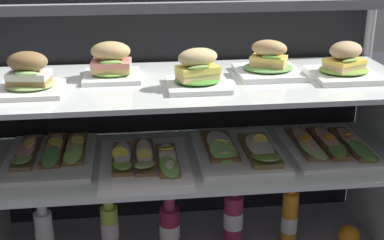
% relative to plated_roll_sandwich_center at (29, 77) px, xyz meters
% --- Properties ---
extents(case_frame, '(1.43, 0.55, 0.96)m').
position_rel_plated_roll_sandwich_center_xyz_m(case_frame, '(0.49, 0.22, -0.20)').
color(case_frame, gray).
rests_on(case_frame, ground).
extents(riser_lower_tier, '(1.36, 0.48, 0.35)m').
position_rel_plated_roll_sandwich_center_xyz_m(riser_lower_tier, '(0.49, 0.05, -0.50)').
color(riser_lower_tier, silver).
rests_on(riser_lower_tier, case_base_deck).
extents(shelf_lower_glass, '(1.38, 0.50, 0.02)m').
position_rel_plated_roll_sandwich_center_xyz_m(shelf_lower_glass, '(0.49, 0.05, -0.32)').
color(shelf_lower_glass, silver).
rests_on(shelf_lower_glass, riser_lower_tier).
extents(riser_upper_tier, '(1.36, 0.48, 0.25)m').
position_rel_plated_roll_sandwich_center_xyz_m(riser_upper_tier, '(0.49, 0.05, -0.19)').
color(riser_upper_tier, silver).
rests_on(riser_upper_tier, shelf_lower_glass).
extents(shelf_upper_glass, '(1.38, 0.50, 0.02)m').
position_rel_plated_roll_sandwich_center_xyz_m(shelf_upper_glass, '(0.49, 0.05, -0.05)').
color(shelf_upper_glass, silver).
rests_on(shelf_upper_glass, riser_upper_tier).
extents(plated_roll_sandwich_center, '(0.19, 0.19, 0.12)m').
position_rel_plated_roll_sandwich_center_xyz_m(plated_roll_sandwich_center, '(0.00, 0.00, 0.00)').
color(plated_roll_sandwich_center, white).
rests_on(plated_roll_sandwich_center, shelf_upper_glass).
extents(plated_roll_sandwich_right_of_center, '(0.18, 0.18, 0.12)m').
position_rel_plated_roll_sandwich_center_xyz_m(plated_roll_sandwich_right_of_center, '(0.24, 0.11, 0.00)').
color(plated_roll_sandwich_right_of_center, white).
rests_on(plated_roll_sandwich_right_of_center, shelf_upper_glass).
extents(plated_roll_sandwich_mid_right, '(0.19, 0.19, 0.12)m').
position_rel_plated_roll_sandwich_center_xyz_m(plated_roll_sandwich_mid_right, '(0.50, -0.01, -0.00)').
color(plated_roll_sandwich_mid_right, white).
rests_on(plated_roll_sandwich_mid_right, shelf_upper_glass).
extents(plated_roll_sandwich_near_left_corner, '(0.20, 0.20, 0.12)m').
position_rel_plated_roll_sandwich_center_xyz_m(plated_roll_sandwich_near_left_corner, '(0.74, 0.09, -0.01)').
color(plated_roll_sandwich_near_left_corner, white).
rests_on(plated_roll_sandwich_near_left_corner, shelf_upper_glass).
extents(plated_roll_sandwich_far_right, '(0.21, 0.21, 0.12)m').
position_rel_plated_roll_sandwich_center_xyz_m(plated_roll_sandwich_far_right, '(0.98, 0.03, -0.00)').
color(plated_roll_sandwich_far_right, white).
rests_on(plated_roll_sandwich_far_right, shelf_upper_glass).
extents(open_sandwich_tray_mid_left, '(0.28, 0.37, 0.07)m').
position_rel_plated_roll_sandwich_center_xyz_m(open_sandwich_tray_mid_left, '(0.02, 0.09, -0.29)').
color(open_sandwich_tray_mid_left, white).
rests_on(open_sandwich_tray_mid_left, shelf_lower_glass).
extents(open_sandwich_tray_near_left_corner, '(0.28, 0.37, 0.06)m').
position_rel_plated_roll_sandwich_center_xyz_m(open_sandwich_tray_near_left_corner, '(0.33, 0.01, -0.29)').
color(open_sandwich_tray_near_left_corner, white).
rests_on(open_sandwich_tray_near_left_corner, shelf_lower_glass).
extents(open_sandwich_tray_far_left, '(0.28, 0.37, 0.07)m').
position_rel_plated_roll_sandwich_center_xyz_m(open_sandwich_tray_far_left, '(0.65, 0.05, -0.29)').
color(open_sandwich_tray_far_left, white).
rests_on(open_sandwich_tray_far_left, shelf_lower_glass).
extents(open_sandwich_tray_mid_right, '(0.28, 0.37, 0.06)m').
position_rel_plated_roll_sandwich_center_xyz_m(open_sandwich_tray_mid_right, '(0.96, 0.06, -0.29)').
color(open_sandwich_tray_mid_right, white).
rests_on(open_sandwich_tray_mid_right, shelf_lower_glass).
extents(juice_bottle_front_second, '(0.06, 0.06, 0.23)m').
position_rel_plated_roll_sandwich_center_xyz_m(juice_bottle_front_second, '(-0.02, 0.07, -0.58)').
color(juice_bottle_front_second, white).
rests_on(juice_bottle_front_second, case_base_deck).
extents(juice_bottle_front_fourth, '(0.06, 0.06, 0.23)m').
position_rel_plated_roll_sandwich_center_xyz_m(juice_bottle_front_fourth, '(0.20, 0.08, -0.58)').
color(juice_bottle_front_fourth, '#AFC944').
rests_on(juice_bottle_front_fourth, case_base_deck).
extents(juice_bottle_back_right, '(0.07, 0.07, 0.23)m').
position_rel_plated_roll_sandwich_center_xyz_m(juice_bottle_back_right, '(0.41, 0.07, -0.58)').
color(juice_bottle_back_right, '#992241').
rests_on(juice_bottle_back_right, case_base_deck).
extents(juice_bottle_back_center, '(0.07, 0.07, 0.24)m').
position_rel_plated_roll_sandwich_center_xyz_m(juice_bottle_back_center, '(0.64, 0.08, -0.57)').
color(juice_bottle_back_center, '#9F2647').
rests_on(juice_bottle_back_center, case_base_deck).
extents(juice_bottle_back_left, '(0.06, 0.06, 0.26)m').
position_rel_plated_roll_sandwich_center_xyz_m(juice_bottle_back_left, '(0.85, 0.07, -0.57)').
color(juice_bottle_back_left, orange).
rests_on(juice_bottle_back_left, case_base_deck).
extents(orange_fruit_beside_bottles, '(0.08, 0.08, 0.08)m').
position_rel_plated_roll_sandwich_center_xyz_m(orange_fruit_beside_bottles, '(1.06, 0.02, -0.64)').
color(orange_fruit_beside_bottles, orange).
rests_on(orange_fruit_beside_bottles, case_base_deck).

